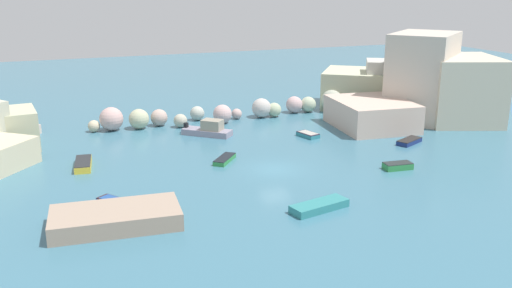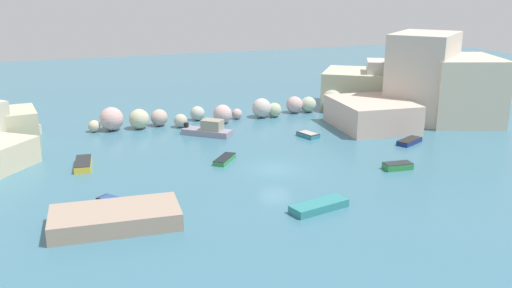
{
  "view_description": "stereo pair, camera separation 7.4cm",
  "coord_description": "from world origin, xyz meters",
  "px_view_note": "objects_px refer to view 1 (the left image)",
  "views": [
    {
      "loc": [
        -17.49,
        -40.72,
        15.16
      ],
      "look_at": [
        0.0,
        4.46,
        1.0
      ],
      "focal_mm": 38.84,
      "sensor_mm": 36.0,
      "label": 1
    },
    {
      "loc": [
        -17.42,
        -40.75,
        15.16
      ],
      "look_at": [
        0.0,
        4.46,
        1.0
      ],
      "focal_mm": 38.84,
      "sensor_mm": 36.0,
      "label": 2
    }
  ],
  "objects_px": {
    "moored_boat_2": "(398,166)",
    "moored_boat_5": "(409,141)",
    "moored_boat_0": "(115,203)",
    "moored_boat_3": "(225,159)",
    "stone_dock": "(116,218)",
    "moored_boat_4": "(83,164)",
    "moored_boat_1": "(308,135)",
    "moored_boat_6": "(319,206)",
    "moored_boat_7": "(209,129)"
  },
  "relations": [
    {
      "from": "moored_boat_0",
      "to": "moored_boat_3",
      "type": "distance_m",
      "value": 12.45
    },
    {
      "from": "moored_boat_3",
      "to": "moored_boat_7",
      "type": "bearing_deg",
      "value": 31.5
    },
    {
      "from": "moored_boat_2",
      "to": "moored_boat_7",
      "type": "bearing_deg",
      "value": -48.22
    },
    {
      "from": "moored_boat_0",
      "to": "moored_boat_7",
      "type": "distance_m",
      "value": 19.59
    },
    {
      "from": "moored_boat_0",
      "to": "moored_boat_5",
      "type": "relative_size",
      "value": 0.88
    },
    {
      "from": "moored_boat_0",
      "to": "moored_boat_5",
      "type": "xyz_separation_m",
      "value": [
        28.98,
        5.84,
        -0.06
      ]
    },
    {
      "from": "moored_boat_4",
      "to": "moored_boat_5",
      "type": "height_order",
      "value": "moored_boat_4"
    },
    {
      "from": "moored_boat_5",
      "to": "moored_boat_6",
      "type": "xyz_separation_m",
      "value": [
        -15.88,
        -11.54,
        0.05
      ]
    },
    {
      "from": "moored_boat_5",
      "to": "moored_boat_7",
      "type": "relative_size",
      "value": 0.66
    },
    {
      "from": "moored_boat_2",
      "to": "moored_boat_3",
      "type": "xyz_separation_m",
      "value": [
        -13.01,
        7.25,
        -0.08
      ]
    },
    {
      "from": "stone_dock",
      "to": "moored_boat_2",
      "type": "distance_m",
      "value": 23.93
    },
    {
      "from": "moored_boat_0",
      "to": "moored_boat_1",
      "type": "bearing_deg",
      "value": -97.15
    },
    {
      "from": "moored_boat_6",
      "to": "moored_boat_3",
      "type": "bearing_deg",
      "value": 90.08
    },
    {
      "from": "stone_dock",
      "to": "moored_boat_5",
      "type": "relative_size",
      "value": 2.5
    },
    {
      "from": "moored_boat_5",
      "to": "moored_boat_7",
      "type": "bearing_deg",
      "value": 124.36
    },
    {
      "from": "moored_boat_2",
      "to": "moored_boat_4",
      "type": "height_order",
      "value": "moored_boat_4"
    },
    {
      "from": "moored_boat_2",
      "to": "moored_boat_5",
      "type": "distance_m",
      "value": 8.33
    },
    {
      "from": "moored_boat_5",
      "to": "moored_boat_7",
      "type": "height_order",
      "value": "moored_boat_7"
    },
    {
      "from": "moored_boat_1",
      "to": "moored_boat_3",
      "type": "distance_m",
      "value": 11.43
    },
    {
      "from": "stone_dock",
      "to": "moored_boat_1",
      "type": "xyz_separation_m",
      "value": [
        21.17,
        14.9,
        -0.33
      ]
    },
    {
      "from": "moored_boat_4",
      "to": "moored_boat_5",
      "type": "bearing_deg",
      "value": -90.64
    },
    {
      "from": "moored_boat_0",
      "to": "moored_boat_3",
      "type": "bearing_deg",
      "value": -92.32
    },
    {
      "from": "moored_boat_0",
      "to": "moored_boat_2",
      "type": "height_order",
      "value": "moored_boat_2"
    },
    {
      "from": "moored_boat_0",
      "to": "moored_boat_7",
      "type": "bearing_deg",
      "value": -72.28
    },
    {
      "from": "moored_boat_0",
      "to": "moored_boat_1",
      "type": "xyz_separation_m",
      "value": [
        20.78,
        11.58,
        -0.04
      ]
    },
    {
      "from": "stone_dock",
      "to": "moored_boat_6",
      "type": "bearing_deg",
      "value": -10.02
    },
    {
      "from": "moored_boat_1",
      "to": "moored_boat_0",
      "type": "bearing_deg",
      "value": 103.4
    },
    {
      "from": "stone_dock",
      "to": "moored_boat_4",
      "type": "relative_size",
      "value": 2.14
    },
    {
      "from": "moored_boat_0",
      "to": "moored_boat_5",
      "type": "height_order",
      "value": "moored_boat_0"
    },
    {
      "from": "moored_boat_1",
      "to": "moored_boat_2",
      "type": "xyz_separation_m",
      "value": [
        2.56,
        -11.87,
        0.04
      ]
    },
    {
      "from": "stone_dock",
      "to": "moored_boat_6",
      "type": "distance_m",
      "value": 13.71
    },
    {
      "from": "moored_boat_1",
      "to": "stone_dock",
      "type": "bearing_deg",
      "value": 109.39
    },
    {
      "from": "moored_boat_7",
      "to": "moored_boat_2",
      "type": "bearing_deg",
      "value": -12.16
    },
    {
      "from": "moored_boat_4",
      "to": "moored_boat_3",
      "type": "bearing_deg",
      "value": -96.81
    },
    {
      "from": "moored_boat_2",
      "to": "moored_boat_5",
      "type": "relative_size",
      "value": 0.76
    },
    {
      "from": "moored_boat_0",
      "to": "moored_boat_4",
      "type": "distance_m",
      "value": 9.89
    },
    {
      "from": "moored_boat_4",
      "to": "moored_boat_7",
      "type": "xyz_separation_m",
      "value": [
        12.93,
        6.05,
        0.32
      ]
    },
    {
      "from": "stone_dock",
      "to": "moored_boat_5",
      "type": "height_order",
      "value": "stone_dock"
    },
    {
      "from": "moored_boat_7",
      "to": "moored_boat_6",
      "type": "bearing_deg",
      "value": -44.18
    },
    {
      "from": "moored_boat_0",
      "to": "moored_boat_6",
      "type": "xyz_separation_m",
      "value": [
        13.1,
        -5.7,
        -0.01
      ]
    },
    {
      "from": "moored_boat_1",
      "to": "moored_boat_5",
      "type": "height_order",
      "value": "moored_boat_1"
    },
    {
      "from": "moored_boat_6",
      "to": "moored_boat_5",
      "type": "bearing_deg",
      "value": 23.74
    },
    {
      "from": "moored_boat_7",
      "to": "stone_dock",
      "type": "bearing_deg",
      "value": -80.26
    },
    {
      "from": "moored_boat_2",
      "to": "moored_boat_4",
      "type": "bearing_deg",
      "value": -16.62
    },
    {
      "from": "moored_boat_3",
      "to": "moored_boat_6",
      "type": "relative_size",
      "value": 0.68
    },
    {
      "from": "moored_boat_0",
      "to": "moored_boat_5",
      "type": "bearing_deg",
      "value": -114.88
    },
    {
      "from": "moored_boat_4",
      "to": "moored_boat_0",
      "type": "bearing_deg",
      "value": -165.0
    },
    {
      "from": "moored_boat_0",
      "to": "moored_boat_2",
      "type": "bearing_deg",
      "value": -126.99
    },
    {
      "from": "moored_boat_6",
      "to": "moored_boat_7",
      "type": "bearing_deg",
      "value": 81.95
    },
    {
      "from": "stone_dock",
      "to": "moored_boat_4",
      "type": "bearing_deg",
      "value": 94.47
    }
  ]
}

